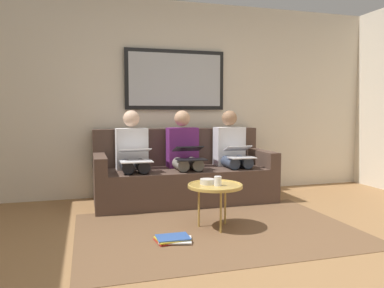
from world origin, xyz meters
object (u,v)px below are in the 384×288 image
object	(u,v)px
bowl	(208,182)
laptop_white	(135,155)
person_right	(133,155)
laptop_silver	(239,152)
magazine_stack	(173,239)
couch	(183,176)
person_middle	(184,153)
person_left	(232,151)
framed_mirror	(175,80)
coffee_table	(215,186)
cup	(218,181)
laptop_black	(189,153)

from	to	relation	value
bowl	laptop_white	distance (m)	1.04
person_right	laptop_silver	bearing A→B (deg)	169.26
laptop_white	magazine_stack	bearing A→B (deg)	98.19
couch	person_middle	distance (m)	0.31
person_left	magazine_stack	size ratio (longest dim) A/B	3.42
framed_mirror	person_right	size ratio (longest dim) A/B	1.19
framed_mirror	coffee_table	xyz separation A→B (m)	(0.00, 1.61, -1.14)
bowl	person_left	distance (m)	1.31
couch	person_middle	xyz separation A→B (m)	(0.00, 0.07, 0.30)
cup	person_middle	distance (m)	1.20
bowl	magazine_stack	xyz separation A→B (m)	(0.41, 0.31, -0.42)
laptop_white	laptop_black	bearing A→B (deg)	-179.35
couch	framed_mirror	size ratio (longest dim) A/B	1.62
laptop_white	magazine_stack	size ratio (longest dim) A/B	1.08
bowl	laptop_white	bearing A→B (deg)	-55.55
laptop_silver	laptop_black	bearing A→B (deg)	-0.38
person_right	laptop_white	bearing A→B (deg)	90.00
magazine_stack	laptop_silver	bearing A→B (deg)	-133.76
laptop_black	magazine_stack	bearing A→B (deg)	67.93
laptop_silver	person_left	bearing A→B (deg)	-90.00
person_left	magazine_stack	bearing A→B (deg)	51.62
framed_mirror	person_left	distance (m)	1.23
person_middle	laptop_black	bearing A→B (deg)	90.00
cup	person_middle	xyz separation A→B (m)	(0.01, -1.20, 0.14)
person_middle	laptop_black	xyz separation A→B (m)	(0.00, 0.24, 0.02)
laptop_silver	person_middle	distance (m)	0.68
framed_mirror	person_left	size ratio (longest dim) A/B	1.19
couch	coffee_table	size ratio (longest dim) A/B	4.18
laptop_white	magazine_stack	xyz separation A→B (m)	(-0.17, 1.16, -0.60)
couch	magazine_stack	xyz separation A→B (m)	(0.47, 1.47, -0.29)
bowl	person_left	bearing A→B (deg)	-122.57
framed_mirror	person_right	world-z (taller)	framed_mirror
cup	laptop_white	xyz separation A→B (m)	(0.65, -0.95, 0.16)
bowl	person_right	distance (m)	1.25
laptop_black	person_right	xyz separation A→B (m)	(0.64, -0.24, -0.02)
person_left	laptop_white	distance (m)	1.30
bowl	laptop_black	xyz separation A→B (m)	(-0.06, -0.85, 0.18)
laptop_silver	person_right	world-z (taller)	person_right
couch	framed_mirror	distance (m)	1.30
coffee_table	laptop_silver	bearing A→B (deg)	-125.30
laptop_black	person_right	size ratio (longest dim) A/B	0.32
person_left	person_middle	bearing A→B (deg)	0.00
laptop_black	laptop_white	bearing A→B (deg)	0.65
couch	bowl	world-z (taller)	couch
framed_mirror	bowl	xyz separation A→B (m)	(0.06, 1.55, -1.10)
framed_mirror	cup	xyz separation A→B (m)	(-0.01, 1.65, -1.08)
bowl	person_middle	size ratio (longest dim) A/B	0.13
couch	person_right	xyz separation A→B (m)	(0.64, 0.07, 0.30)
laptop_black	framed_mirror	bearing A→B (deg)	-90.00
couch	bowl	xyz separation A→B (m)	(0.06, 1.16, 0.14)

